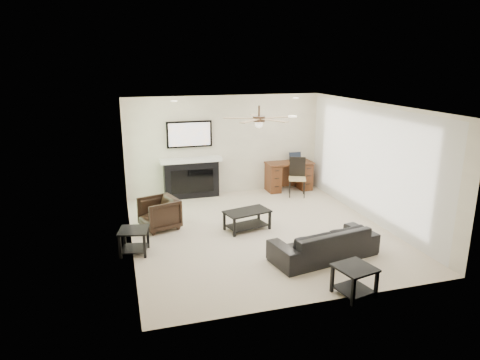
{
  "coord_description": "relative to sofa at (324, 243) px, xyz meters",
  "views": [
    {
      "loc": [
        -2.62,
        -7.61,
        3.31
      ],
      "look_at": [
        -0.38,
        0.1,
        1.07
      ],
      "focal_mm": 32.0,
      "sensor_mm": 36.0,
      "label": 1
    }
  ],
  "objects": [
    {
      "name": "room_shell",
      "position": [
        -0.5,
        1.53,
        1.41
      ],
      "size": [
        5.5,
        5.54,
        2.52
      ],
      "color": "beige",
      "rests_on": "ground"
    },
    {
      "name": "sofa",
      "position": [
        0.0,
        0.0,
        0.0
      ],
      "size": [
        2.0,
        1.07,
        0.55
      ],
      "primitive_type": "imported",
      "rotation": [
        0.0,
        0.0,
        3.32
      ],
      "color": "black",
      "rests_on": "ground"
    },
    {
      "name": "armchair",
      "position": [
        -2.6,
        2.15,
        0.05
      ],
      "size": [
        0.89,
        0.88,
        0.65
      ],
      "primitive_type": "imported",
      "rotation": [
        0.0,
        0.0,
        -1.26
      ],
      "color": "black",
      "rests_on": "ground"
    },
    {
      "name": "coffee_table",
      "position": [
        -0.9,
        1.6,
        -0.08
      ],
      "size": [
        0.99,
        0.69,
        0.4
      ],
      "primitive_type": "cube",
      "rotation": [
        0.0,
        0.0,
        0.23
      ],
      "color": "black",
      "rests_on": "ground"
    },
    {
      "name": "end_table_near",
      "position": [
        -0.15,
        -1.25,
        -0.05
      ],
      "size": [
        0.62,
        0.62,
        0.45
      ],
      "primitive_type": "cube",
      "rotation": [
        0.0,
        0.0,
        0.22
      ],
      "color": "black",
      "rests_on": "ground"
    },
    {
      "name": "end_table_left",
      "position": [
        -3.15,
        1.1,
        -0.05
      ],
      "size": [
        0.59,
        0.59,
        0.45
      ],
      "primitive_type": "cube",
      "rotation": [
        0.0,
        0.0,
        -0.21
      ],
      "color": "black",
      "rests_on": "ground"
    },
    {
      "name": "fireplace_unit",
      "position": [
        -1.6,
        4.04,
        0.68
      ],
      "size": [
        1.52,
        0.34,
        1.91
      ],
      "primitive_type": "cube",
      "color": "black",
      "rests_on": "ground"
    },
    {
      "name": "desk",
      "position": [
        0.98,
        3.94,
        0.1
      ],
      "size": [
        1.22,
        0.56,
        0.76
      ],
      "primitive_type": "cube",
      "color": "#402310",
      "rests_on": "ground"
    },
    {
      "name": "desk_chair",
      "position": [
        0.98,
        3.39,
        0.21
      ],
      "size": [
        0.55,
        0.56,
        0.97
      ],
      "primitive_type": "cube",
      "rotation": [
        0.0,
        0.0,
        -0.38
      ],
      "color": "black",
      "rests_on": "ground"
    },
    {
      "name": "laptop",
      "position": [
        1.18,
        3.92,
        0.6
      ],
      "size": [
        0.33,
        0.24,
        0.23
      ],
      "primitive_type": "cube",
      "color": "black",
      "rests_on": "desk"
    }
  ]
}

